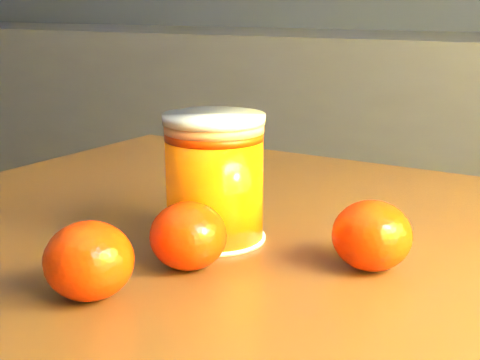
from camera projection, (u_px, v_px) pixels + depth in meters
The scene contains 5 objects.
kitchen_counter at pixel (257, 170), 2.21m from camera, with size 3.15×0.60×0.90m, color #545258.
juice_glass at pixel (215, 179), 0.60m from camera, with size 0.09×0.09×0.11m.
orange_front at pixel (188, 236), 0.54m from camera, with size 0.06×0.06×0.06m, color #ED3004.
orange_back at pixel (372, 235), 0.54m from camera, with size 0.06×0.06×0.06m, color #ED3004.
orange_extra at pixel (89, 261), 0.48m from camera, with size 0.07×0.07×0.06m, color #ED3004.
Camera 1 is at (1.11, -0.39, 0.98)m, focal length 50.00 mm.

